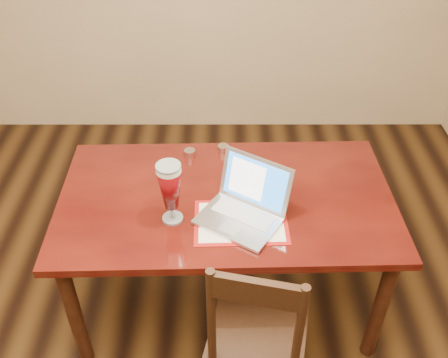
{
  "coord_description": "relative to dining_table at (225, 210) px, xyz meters",
  "views": [
    {
      "loc": [
        0.31,
        -1.26,
        2.39
      ],
      "look_at": [
        0.31,
        0.59,
        0.91
      ],
      "focal_mm": 40.0,
      "sensor_mm": 36.0,
      "label": 1
    }
  ],
  "objects": [
    {
      "name": "room_shell",
      "position": [
        -0.32,
        -0.61,
        1.06
      ],
      "size": [
        4.51,
        5.01,
        2.71
      ],
      "color": "tan",
      "rests_on": "ground"
    },
    {
      "name": "dining_table",
      "position": [
        0.0,
        0.0,
        0.0
      ],
      "size": [
        1.68,
        0.97,
        1.1
      ],
      "rotation": [
        0.0,
        0.0,
        0.02
      ],
      "color": "#4E110A",
      "rests_on": "ground"
    },
    {
      "name": "dining_chair",
      "position": [
        0.14,
        -0.58,
        -0.22
      ],
      "size": [
        0.5,
        0.49,
        1.01
      ],
      "rotation": [
        0.0,
        0.0,
        -0.22
      ],
      "color": "black",
      "rests_on": "ground"
    }
  ]
}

